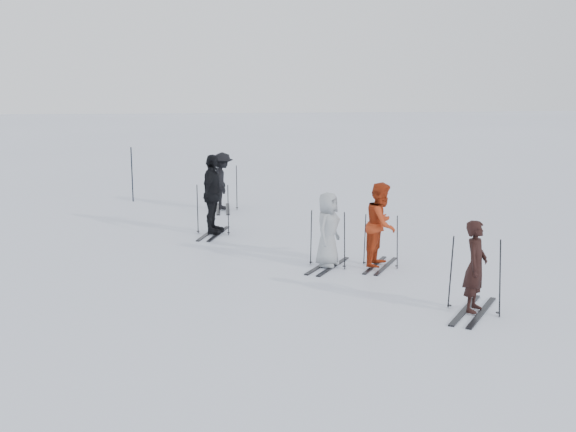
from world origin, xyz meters
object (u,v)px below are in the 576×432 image
(skier_near_dark, at_px, (475,268))
(skier_uphill_far, at_px, (223,182))
(skier_red, at_px, (381,226))
(skier_grey, at_px, (328,230))
(skier_uphill_left, at_px, (213,195))
(piste_marker, at_px, (132,174))

(skier_near_dark, relative_size, skier_uphill_far, 0.93)
(skier_red, xyz_separation_m, skier_grey, (-1.12, 0.10, -0.10))
(skier_near_dark, distance_m, skier_uphill_far, 10.72)
(skier_near_dark, distance_m, skier_grey, 3.77)
(skier_near_dark, height_order, skier_uphill_left, skier_uphill_left)
(piste_marker, bearing_deg, skier_red, -54.40)
(skier_red, distance_m, piste_marker, 10.44)
(skier_near_dark, height_order, piste_marker, piste_marker)
(skier_grey, height_order, skier_uphill_far, skier_uphill_far)
(skier_grey, bearing_deg, skier_near_dark, -116.32)
(skier_near_dark, height_order, skier_grey, skier_near_dark)
(skier_uphill_far, relative_size, piste_marker, 0.97)
(skier_near_dark, bearing_deg, skier_red, 49.99)
(skier_uphill_far, height_order, piste_marker, piste_marker)
(skier_uphill_left, xyz_separation_m, skier_uphill_far, (0.28, 3.33, -0.16))
(skier_grey, distance_m, piste_marker, 9.75)
(skier_near_dark, xyz_separation_m, piste_marker, (-6.99, 11.57, 0.08))
(skier_near_dark, bearing_deg, skier_uphill_left, 67.57)
(skier_grey, bearing_deg, skier_uphill_left, 66.56)
(skier_near_dark, distance_m, skier_uphill_left, 7.92)
(skier_grey, relative_size, skier_uphill_left, 0.78)
(skier_uphill_far, bearing_deg, skier_near_dark, -156.76)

